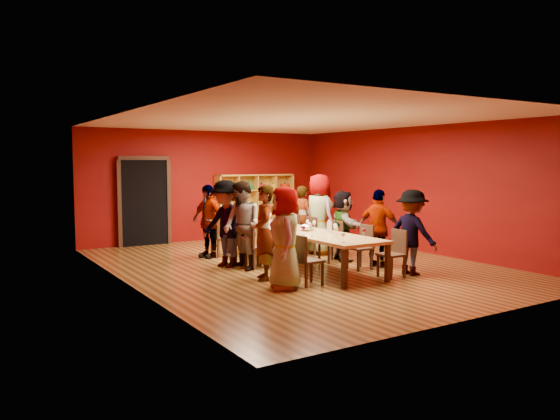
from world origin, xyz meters
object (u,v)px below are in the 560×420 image
Objects in this scene: person_left_2 at (242,226)px; person_left_4 at (208,221)px; chair_person_left_4 at (218,235)px; shelving_unit at (255,203)px; chair_person_right_4 at (291,231)px; person_right_2 at (343,226)px; chair_person_left_1 at (281,251)px; chair_person_right_0 at (395,251)px; tasting_table at (297,232)px; spittoon_bowl at (307,227)px; chair_person_left_3 at (243,241)px; person_right_4 at (303,218)px; person_left_3 at (226,224)px; person_right_3 at (319,214)px; person_right_1 at (379,228)px; chair_person_left_0 at (305,257)px; chair_person_right_1 at (363,245)px; chair_person_right_2 at (334,239)px; wine_bottle at (254,217)px; chair_person_right_3 at (308,234)px; chair_person_left_2 at (254,244)px; person_left_0 at (285,238)px; person_right_0 at (412,232)px.

person_left_2 reaches higher than person_left_4.
person_left_2 is at bearing -99.18° from chair_person_left_4.
shelving_unit reaches higher than chair_person_right_4.
person_right_2 is 1.72× the size of chair_person_right_4.
chair_person_right_0 is at bearing -30.93° from chair_person_left_1.
tasting_table is 0.28m from spittoon_bowl.
chair_person_right_0 reaches higher than tasting_table.
chair_person_left_3 is at bearing 90.00° from chair_person_left_1.
chair_person_left_4 is at bearing 78.04° from person_right_4.
chair_person_right_4 is at bearing 89.58° from person_left_3.
person_right_3 reaches higher than shelving_unit.
person_right_1 is at bearing 64.86° from chair_person_right_0.
chair_person_left_0 is 3.48m from chair_person_left_4.
chair_person_left_3 is at bearing 137.59° from chair_person_right_1.
person_left_2 reaches higher than chair_person_right_2.
chair_person_right_4 is (0.91, 1.64, -0.20)m from tasting_table.
person_left_3 reaches higher than chair_person_right_1.
tasting_table is 4.55m from shelving_unit.
wine_bottle is (0.96, 3.53, 0.36)m from chair_person_left_0.
person_right_2 is at bearing 10.42° from spittoon_bowl.
chair_person_left_1 is at bearing -90.00° from chair_person_left_4.
chair_person_right_0 is at bearing -90.00° from chair_person_right_1.
spittoon_bowl is (-0.84, -0.20, 0.32)m from chair_person_right_2.
chair_person_right_3 is at bearing 72.97° from person_left_3.
person_left_4 reaches higher than chair_person_right_4.
chair_person_right_2 is (2.07, -1.91, -0.33)m from person_left_4.
person_left_3 is (-0.40, 0.46, 0.39)m from chair_person_left_2.
chair_person_right_2 and chair_person_right_3 have the same top height.
person_right_1 is at bearing 124.43° from person_left_0.
person_right_0 is at bearing -48.74° from chair_person_left_3.
person_left_3 is at bearing -137.35° from wine_bottle.
chair_person_left_2 is 0.48m from person_left_2.
chair_person_right_4 is (-0.25, 1.68, -0.27)m from person_right_2.
chair_person_left_3 is at bearing 143.63° from tasting_table.
spittoon_bowl is at bearing -125.33° from chair_person_right_3.
person_right_1 is 0.85× the size of person_right_3.
chair_person_right_2 is at bearing -2.45° from tasting_table.
spittoon_bowl is (-1.26, 0.75, 0.02)m from person_right_1.
person_right_4 is (2.56, 0.97, -0.10)m from person_left_3.
chair_person_left_3 is 1.00× the size of chair_person_right_3.
person_right_2 is 1.72m from chair_person_right_4.
chair_person_left_3 is at bearing 32.95° from person_right_0.
chair_person_right_3 reaches higher than tasting_table.
person_left_2 is 6.13× the size of spittoon_bowl.
chair_person_right_1 is 3.15× the size of wine_bottle.
chair_person_right_1 is at bearing -73.51° from wine_bottle.
person_left_3 is (-0.13, 0.46, 0.00)m from person_left_2.
chair_person_right_1 is 0.58× the size of person_right_2.
person_left_4 reaches higher than chair_person_right_2.
chair_person_right_4 is at bearing 28.00° from chair_person_left_3.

